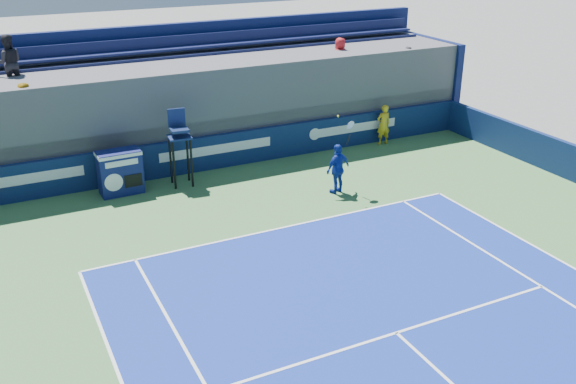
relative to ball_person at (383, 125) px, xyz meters
name	(u,v)px	position (x,y,z in m)	size (l,w,h in m)	color
ball_person	(383,125)	(0.00, 0.00, 0.00)	(0.56, 0.37, 1.53)	gold
back_hoarding	(216,152)	(-6.60, 0.38, -0.18)	(20.40, 0.21, 1.20)	#0C1C46
match_clock	(120,171)	(-10.02, -0.37, -0.04)	(1.35, 0.77, 1.40)	#101750
umpire_chair	(179,140)	(-8.11, -0.51, 0.75)	(0.76, 0.76, 2.48)	black
tennis_player	(338,169)	(-3.95, -3.34, 0.04)	(1.03, 0.64, 2.57)	navy
stadium_seating	(194,102)	(-6.62, 2.43, 1.06)	(21.00, 4.05, 4.65)	#515156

